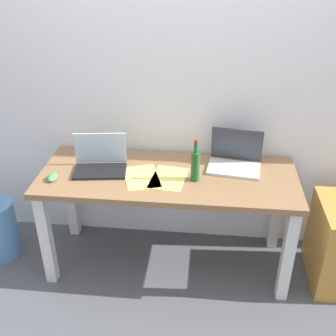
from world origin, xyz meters
name	(u,v)px	position (x,y,z in m)	size (l,w,h in m)	color
ground_plane	(168,261)	(0.00, 0.00, 0.00)	(8.00, 8.00, 0.00)	#515459
back_wall	(174,71)	(0.00, 0.38, 1.30)	(5.20, 0.08, 2.60)	white
desk	(168,189)	(0.00, 0.00, 0.62)	(1.66, 0.64, 0.73)	olive
laptop_left	(100,162)	(-0.45, 0.02, 0.78)	(0.36, 0.26, 0.24)	black
laptop_right	(235,159)	(0.43, 0.15, 0.79)	(0.37, 0.28, 0.25)	silver
beer_bottle	(195,165)	(0.17, -0.05, 0.84)	(0.06, 0.06, 0.28)	#1E5123
computer_mouse	(52,177)	(-0.72, -0.13, 0.75)	(0.06, 0.10, 0.03)	#4C9E56
paper_sheet_center	(169,178)	(0.01, -0.04, 0.73)	(0.21, 0.30, 0.00)	#F4E06B
paper_yellow_folder	(141,177)	(-0.17, -0.05, 0.73)	(0.21, 0.30, 0.00)	#F4E06B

